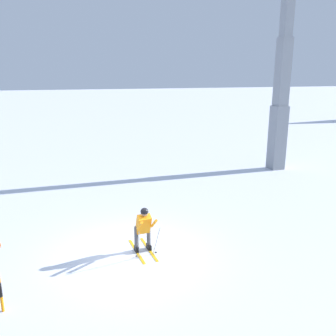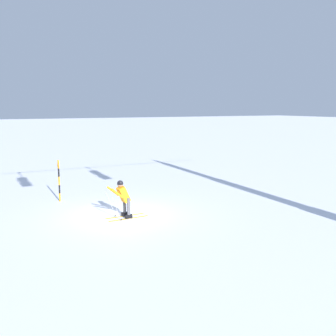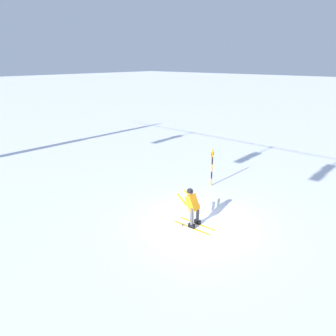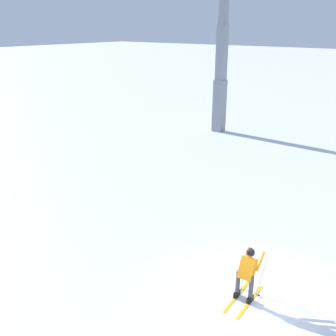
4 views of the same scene
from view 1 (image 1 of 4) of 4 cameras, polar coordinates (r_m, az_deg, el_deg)
ground_plane at (r=11.80m, az=-6.36°, el=-13.49°), size 260.00×260.00×0.00m
skier_carving_main at (r=11.40m, az=-3.94°, el=-9.34°), size 1.75×0.72×1.71m
lift_tower_near at (r=21.95m, az=17.82°, el=12.56°), size 0.81×3.03×11.94m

